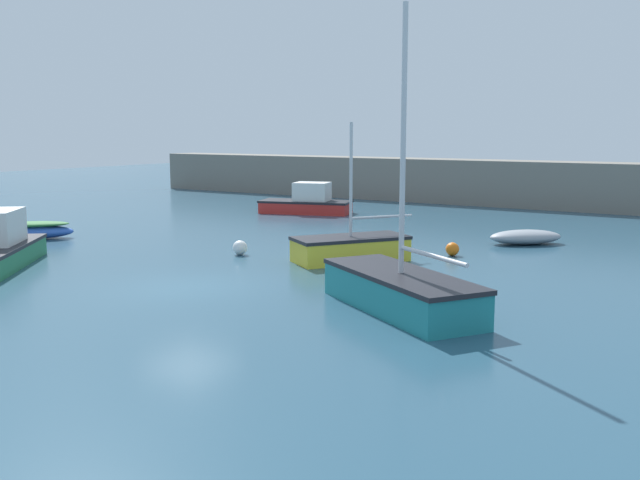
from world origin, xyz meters
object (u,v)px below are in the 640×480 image
object	(u,v)px
mooring_buoy_white	(240,248)
mooring_buoy_orange	(452,249)
sailboat_short_mast	(351,248)
rowboat_with_red_cover	(32,230)
rowboat_white_midwater	(525,237)
sailboat_tall_mast	(401,290)
cabin_cruiser_white	(308,202)

from	to	relation	value
mooring_buoy_white	mooring_buoy_orange	world-z (taller)	mooring_buoy_white
sailboat_short_mast	mooring_buoy_white	distance (m)	4.31
rowboat_with_red_cover	mooring_buoy_orange	world-z (taller)	rowboat_with_red_cover
sailboat_short_mast	rowboat_white_midwater	size ratio (longest dim) A/B	1.55
mooring_buoy_white	rowboat_with_red_cover	bearing A→B (deg)	-170.40
rowboat_with_red_cover	rowboat_white_midwater	xyz separation A→B (m)	(18.33, 10.06, -0.08)
mooring_buoy_orange	mooring_buoy_white	bearing A→B (deg)	-148.68
sailboat_tall_mast	rowboat_white_midwater	xyz separation A→B (m)	(-0.57, 12.65, -0.26)
sailboat_short_mast	mooring_buoy_white	world-z (taller)	sailboat_short_mast
cabin_cruiser_white	mooring_buoy_orange	xyz separation A→B (m)	(12.25, -8.62, -0.37)
sailboat_tall_mast	mooring_buoy_orange	world-z (taller)	sailboat_tall_mast
sailboat_short_mast	mooring_buoy_orange	size ratio (longest dim) A/B	9.74
sailboat_tall_mast	rowboat_with_red_cover	world-z (taller)	sailboat_tall_mast
sailboat_tall_mast	mooring_buoy_white	world-z (taller)	sailboat_tall_mast
rowboat_with_red_cover	mooring_buoy_white	world-z (taller)	rowboat_with_red_cover
sailboat_short_mast	sailboat_tall_mast	distance (m)	7.15
mooring_buoy_white	sailboat_short_mast	bearing A→B (deg)	15.08
sailboat_short_mast	rowboat_with_red_cover	size ratio (longest dim) A/B	1.49
cabin_cruiser_white	mooring_buoy_orange	size ratio (longest dim) A/B	10.83
sailboat_short_mast	mooring_buoy_white	size ratio (longest dim) A/B	8.98
sailboat_short_mast	sailboat_tall_mast	size ratio (longest dim) A/B	0.64
sailboat_tall_mast	rowboat_white_midwater	distance (m)	12.67
sailboat_short_mast	rowboat_with_red_cover	world-z (taller)	sailboat_short_mast
rowboat_with_red_cover	mooring_buoy_white	size ratio (longest dim) A/B	6.04
cabin_cruiser_white	rowboat_with_red_cover	bearing A→B (deg)	55.57
rowboat_white_midwater	mooring_buoy_orange	world-z (taller)	rowboat_white_midwater
mooring_buoy_orange	rowboat_white_midwater	bearing A→B (deg)	70.93
sailboat_tall_mast	cabin_cruiser_white	size ratio (longest dim) A/B	1.41
cabin_cruiser_white	mooring_buoy_orange	world-z (taller)	cabin_cruiser_white
sailboat_short_mast	rowboat_white_midwater	bearing A→B (deg)	-175.34
rowboat_white_midwater	cabin_cruiser_white	xyz separation A→B (m)	(-13.71, 4.39, 0.32)
rowboat_with_red_cover	mooring_buoy_white	xyz separation A→B (m)	(10.08, 1.71, -0.10)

